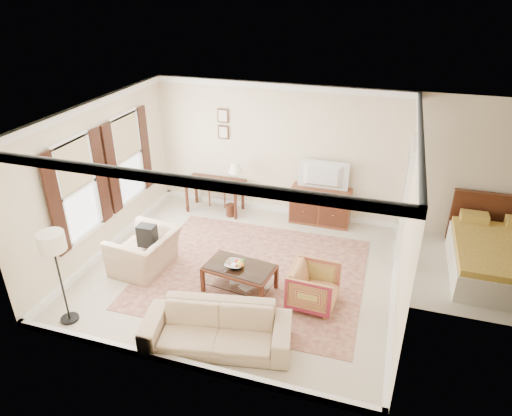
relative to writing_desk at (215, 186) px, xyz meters
The scene contains 21 objects.
room_shell 3.08m from the writing_desk, 57.24° to the right, with size 5.51×5.01×2.91m.
annex_bedroom 5.90m from the writing_desk, ahead, with size 3.00×2.70×2.90m.
window_front 3.23m from the writing_desk, 116.31° to the right, with size 0.12×1.56×1.80m, color #CCB284, non-canonical shape.
window_rear 2.03m from the writing_desk, 139.50° to the right, with size 0.12×1.56×1.80m, color #CCB284, non-canonical shape.
doorway 4.11m from the writing_desk, ahead, with size 0.10×1.12×2.25m, color white, non-canonical shape.
rug 2.69m from the writing_desk, 53.16° to the right, with size 3.93×3.37×0.01m, color maroon.
writing_desk is the anchor object (origin of this frame).
desk_chair 0.36m from the writing_desk, 93.18° to the left, with size 0.45×0.45×1.05m, color brown, non-canonical shape.
desk_lamp 0.63m from the writing_desk, ahead, with size 0.32×0.32×0.50m, color silver, non-canonical shape.
framed_prints 1.39m from the writing_desk, 76.00° to the left, with size 0.25×0.04×0.68m, color #421F13, non-canonical shape.
sideboard 2.40m from the writing_desk, ahead, with size 1.27×0.49×0.78m, color brown.
tv 2.48m from the writing_desk, ahead, with size 1.02×0.59×0.13m, color black.
coffee_table 3.07m from the writing_desk, 60.25° to the right, with size 1.23×0.82×0.49m.
fruit_bowl 3.05m from the writing_desk, 61.89° to the right, with size 0.42×0.42×0.10m, color silver.
book_a 2.99m from the writing_desk, 63.13° to the right, with size 0.28×0.04×0.38m, color brown.
book_b 3.16m from the writing_desk, 58.95° to the right, with size 0.28×0.03×0.38m, color brown.
striped_armchair 3.86m from the writing_desk, 43.72° to the right, with size 0.75×0.70×0.77m, color maroon.
club_armchair 2.58m from the writing_desk, 97.59° to the right, with size 1.12×0.73×0.98m, color tan.
backpack 2.57m from the writing_desk, 95.52° to the right, with size 0.32×0.22×0.40m, color black.
sofa 4.32m from the writing_desk, 67.68° to the right, with size 2.12×0.62×0.83m, color tan.
floor_lamp 4.31m from the writing_desk, 100.59° to the right, with size 0.39×0.39×1.57m.
Camera 1 is at (2.35, -6.56, 4.82)m, focal length 32.00 mm.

